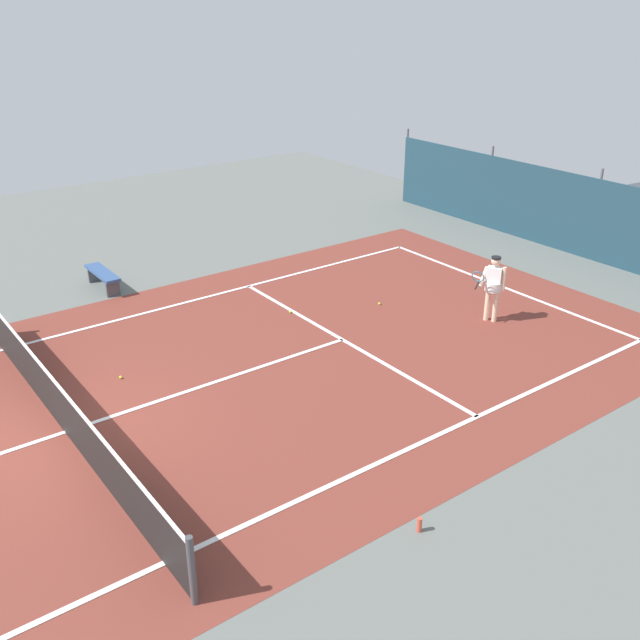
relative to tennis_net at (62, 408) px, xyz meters
The scene contains 11 objects.
ground_plane 0.51m from the tennis_net, ahead, with size 36.00×36.00×0.00m, color slate.
court_surface 0.51m from the tennis_net, ahead, with size 11.02×26.60×0.01m.
tennis_net is the anchor object (origin of this frame).
back_fence 16.24m from the tennis_net, 90.00° to the left, with size 16.30×0.98×2.70m.
tennis_player 10.03m from the tennis_net, 82.60° to the left, with size 0.56×0.83×1.64m.
tennis_ball_near_player 8.50m from the tennis_net, 97.04° to the left, with size 0.07×0.07×0.07m, color #CCDB33.
tennis_ball_midcourt 2.11m from the tennis_net, 129.27° to the left, with size 0.07×0.07×0.07m, color #CCDB33.
tennis_ball_by_sideline 6.62m from the tennis_net, 107.35° to the left, with size 0.07×0.07×0.07m, color #CCDB33.
parked_car 18.12m from the tennis_net, 90.11° to the left, with size 2.37×4.38×1.68m.
courtside_bench 7.07m from the tennis_net, 153.14° to the left, with size 1.60×0.40×0.49m.
water_bottle 6.66m from the tennis_net, 30.03° to the left, with size 0.08×0.08×0.24m, color #D84C38.
Camera 1 is at (11.68, -2.90, 7.32)m, focal length 40.60 mm.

